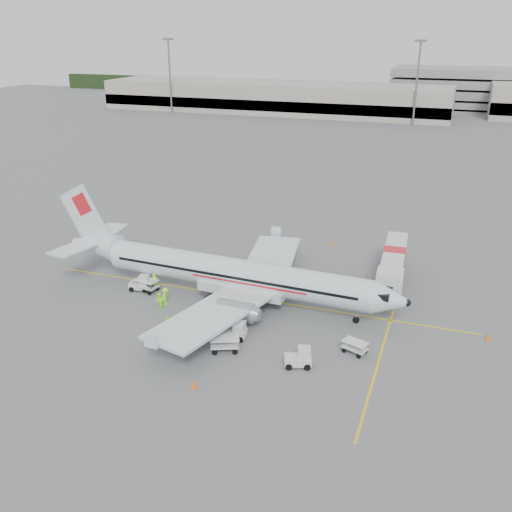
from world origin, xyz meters
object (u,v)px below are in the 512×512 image
at_px(aircraft, 235,254).
at_px(belt_loader, 224,293).
at_px(jet_bridge, 393,267).
at_px(tug_aft, 140,283).
at_px(tug_fore, 298,357).
at_px(tug_mid, 234,330).

relative_size(aircraft, belt_loader, 8.16).
height_order(jet_bridge, tug_aft, jet_bridge).
height_order(belt_loader, tug_aft, belt_loader).
bearing_deg(tug_fore, jet_bridge, 56.87).
bearing_deg(aircraft, jet_bridge, 36.06).
bearing_deg(tug_mid, tug_fore, -26.26).
distance_m(jet_bridge, tug_aft, 26.47).
xyz_separation_m(belt_loader, tug_mid, (3.43, -5.90, -0.39)).
height_order(tug_mid, tug_aft, tug_aft).
xyz_separation_m(aircraft, jet_bridge, (14.13, 9.21, -2.98)).
bearing_deg(tug_fore, belt_loader, 122.08).
bearing_deg(belt_loader, aircraft, 36.25).
height_order(jet_bridge, belt_loader, jet_bridge).
height_order(jet_bridge, tug_mid, jet_bridge).
xyz_separation_m(jet_bridge, tug_aft, (-24.37, -10.25, -1.15)).
bearing_deg(belt_loader, tug_mid, -75.11).
xyz_separation_m(belt_loader, tug_aft, (-9.41, 0.00, -0.37)).
bearing_deg(tug_aft, belt_loader, -10.43).
xyz_separation_m(jet_bridge, tug_fore, (-5.09, -18.57, -1.14)).
relative_size(jet_bridge, belt_loader, 3.41).
bearing_deg(tug_aft, tug_fore, -33.76).
distance_m(aircraft, belt_loader, 3.99).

